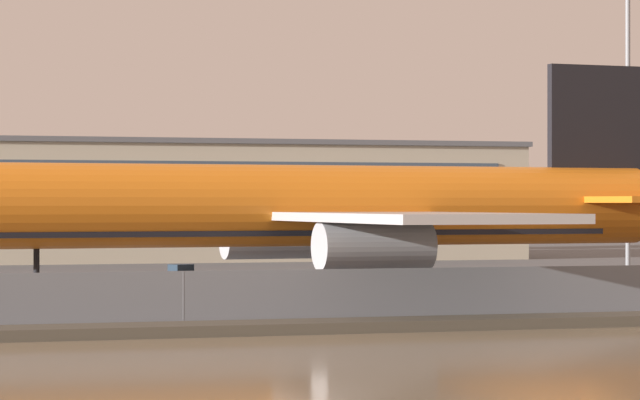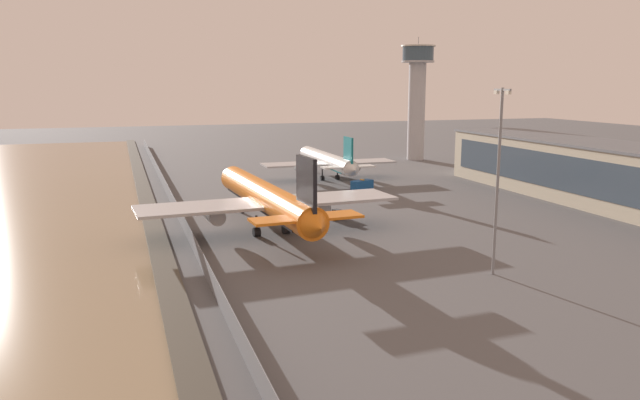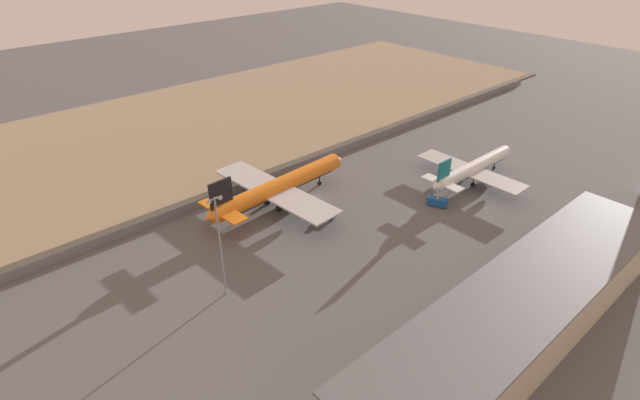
{
  "view_description": "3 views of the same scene",
  "coord_description": "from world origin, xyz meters",
  "px_view_note": "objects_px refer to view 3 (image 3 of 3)",
  "views": [
    {
      "loc": [
        -13.12,
        -84.81,
        5.71
      ],
      "look_at": [
        10.44,
        -2.44,
        5.87
      ],
      "focal_mm": 85.0,
      "sensor_mm": 36.0,
      "label": 1
    },
    {
      "loc": [
        104.44,
        -25.22,
        23.37
      ],
      "look_at": [
        4.42,
        7.22,
        3.55
      ],
      "focal_mm": 35.0,
      "sensor_mm": 36.0,
      "label": 2
    },
    {
      "loc": [
        78.96,
        90.41,
        68.03
      ],
      "look_at": [
        5.09,
        7.75,
        4.35
      ],
      "focal_mm": 28.0,
      "sensor_mm": 36.0,
      "label": 3
    }
  ],
  "objects_px": {
    "passenger_jet_white_teal": "(473,168)",
    "ops_van": "(438,202)",
    "cargo_jet_orange": "(278,187)",
    "baggage_tug": "(328,215)",
    "apron_light_mast_apron_west": "(220,243)"
  },
  "relations": [
    {
      "from": "passenger_jet_white_teal",
      "to": "apron_light_mast_apron_west",
      "type": "height_order",
      "value": "apron_light_mast_apron_west"
    },
    {
      "from": "cargo_jet_orange",
      "to": "ops_van",
      "type": "relative_size",
      "value": 8.56
    },
    {
      "from": "baggage_tug",
      "to": "apron_light_mast_apron_west",
      "type": "relative_size",
      "value": 0.16
    },
    {
      "from": "cargo_jet_orange",
      "to": "passenger_jet_white_teal",
      "type": "bearing_deg",
      "value": 151.56
    },
    {
      "from": "apron_light_mast_apron_west",
      "to": "baggage_tug",
      "type": "bearing_deg",
      "value": -167.93
    },
    {
      "from": "cargo_jet_orange",
      "to": "apron_light_mast_apron_west",
      "type": "xyz_separation_m",
      "value": [
        30.54,
        21.51,
        7.34
      ]
    },
    {
      "from": "passenger_jet_white_teal",
      "to": "ops_van",
      "type": "relative_size",
      "value": 6.9
    },
    {
      "from": "cargo_jet_orange",
      "to": "ops_van",
      "type": "bearing_deg",
      "value": 137.29
    },
    {
      "from": "passenger_jet_white_teal",
      "to": "baggage_tug",
      "type": "xyz_separation_m",
      "value": [
        44.55,
        -13.06,
        -3.61
      ]
    },
    {
      "from": "passenger_jet_white_teal",
      "to": "ops_van",
      "type": "bearing_deg",
      "value": 5.89
    },
    {
      "from": "cargo_jet_orange",
      "to": "ops_van",
      "type": "xyz_separation_m",
      "value": [
        -31.24,
        28.84,
        -4.08
      ]
    },
    {
      "from": "cargo_jet_orange",
      "to": "baggage_tug",
      "type": "relative_size",
      "value": 13.42
    },
    {
      "from": "cargo_jet_orange",
      "to": "baggage_tug",
      "type": "distance_m",
      "value": 15.5
    },
    {
      "from": "cargo_jet_orange",
      "to": "ops_van",
      "type": "distance_m",
      "value": 42.72
    },
    {
      "from": "passenger_jet_white_teal",
      "to": "apron_light_mast_apron_west",
      "type": "bearing_deg",
      "value": -3.86
    }
  ]
}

